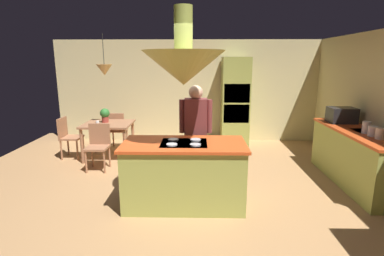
% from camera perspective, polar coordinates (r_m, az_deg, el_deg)
% --- Properties ---
extents(ground, '(8.16, 8.16, 0.00)m').
position_cam_1_polar(ground, '(4.68, -1.35, -13.12)').
color(ground, '#AD7F51').
extents(wall_back, '(6.80, 0.10, 2.55)m').
position_cam_1_polar(wall_back, '(7.70, -0.31, 7.01)').
color(wall_back, beige).
rests_on(wall_back, ground).
extents(kitchen_island, '(1.73, 0.87, 0.94)m').
position_cam_1_polar(kitchen_island, '(4.31, -1.50, -8.70)').
color(kitchen_island, '#A0A84C').
rests_on(kitchen_island, ground).
extents(counter_run_right, '(0.73, 2.21, 0.92)m').
position_cam_1_polar(counter_run_right, '(5.71, 28.84, -4.85)').
color(counter_run_right, '#A0A84C').
rests_on(counter_run_right, ground).
extents(oven_tower, '(0.66, 0.62, 2.13)m').
position_cam_1_polar(oven_tower, '(7.38, 8.22, 4.97)').
color(oven_tower, '#A0A84C').
rests_on(oven_tower, ground).
extents(dining_table, '(0.99, 0.88, 0.76)m').
position_cam_1_polar(dining_table, '(6.55, -15.69, -0.01)').
color(dining_table, '#A16948').
rests_on(dining_table, ground).
extents(person_at_island, '(0.53, 0.22, 1.67)m').
position_cam_1_polar(person_at_island, '(4.84, 0.71, -0.24)').
color(person_at_island, tan).
rests_on(person_at_island, ground).
extents(range_hood, '(1.10, 1.10, 1.00)m').
position_cam_1_polar(range_hood, '(4.02, -1.63, 11.78)').
color(range_hood, '#A0A84C').
extents(pendant_light_over_table, '(0.32, 0.32, 0.82)m').
position_cam_1_polar(pendant_light_over_table, '(6.40, -16.35, 10.61)').
color(pendant_light_over_table, '#E0B266').
extents(chair_facing_island, '(0.40, 0.40, 0.87)m').
position_cam_1_polar(chair_facing_island, '(5.97, -17.41, -2.81)').
color(chair_facing_island, '#A16948').
rests_on(chair_facing_island, ground).
extents(chair_by_back_wall, '(0.40, 0.40, 0.87)m').
position_cam_1_polar(chair_by_back_wall, '(7.20, -14.13, -0.01)').
color(chair_by_back_wall, '#A16948').
rests_on(chair_by_back_wall, ground).
extents(chair_at_corner, '(0.40, 0.40, 0.87)m').
position_cam_1_polar(chair_at_corner, '(6.88, -22.59, -1.19)').
color(chair_at_corner, '#A16948').
rests_on(chair_at_corner, ground).
extents(potted_plant_on_table, '(0.20, 0.20, 0.30)m').
position_cam_1_polar(potted_plant_on_table, '(6.58, -16.27, 2.47)').
color(potted_plant_on_table, '#99382D').
rests_on(potted_plant_on_table, dining_table).
extents(cup_on_table, '(0.07, 0.07, 0.09)m').
position_cam_1_polar(cup_on_table, '(6.35, -17.56, 0.90)').
color(cup_on_table, white).
rests_on(cup_on_table, dining_table).
extents(canister_flour, '(0.12, 0.12, 0.17)m').
position_cam_1_polar(canister_flour, '(5.13, 32.20, -0.91)').
color(canister_flour, silver).
rests_on(canister_flour, counter_run_right).
extents(canister_sugar, '(0.14, 0.14, 0.15)m').
position_cam_1_polar(canister_sugar, '(5.28, 31.20, -0.52)').
color(canister_sugar, silver).
rests_on(canister_sugar, counter_run_right).
extents(canister_tea, '(0.12, 0.12, 0.19)m').
position_cam_1_polar(canister_tea, '(5.43, 30.30, 0.10)').
color(canister_tea, silver).
rests_on(canister_tea, counter_run_right).
extents(microwave_on_counter, '(0.46, 0.36, 0.28)m').
position_cam_1_polar(microwave_on_counter, '(6.15, 26.64, 2.21)').
color(microwave_on_counter, '#232326').
rests_on(microwave_on_counter, counter_run_right).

